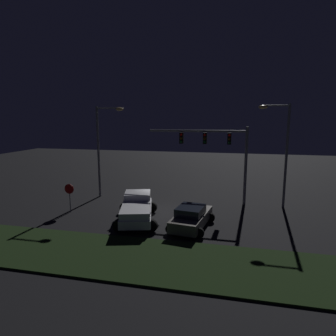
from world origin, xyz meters
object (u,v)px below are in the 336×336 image
traffic_signal_gantry (216,146)px  stop_sign (69,193)px  street_lamp_right (281,144)px  car_sedan (191,217)px  street_lamp_left (103,141)px  pickup_truck (137,207)px

traffic_signal_gantry → stop_sign: traffic_signal_gantry is taller
street_lamp_right → stop_sign: size_ratio=3.71×
car_sedan → street_lamp_left: street_lamp_left is taller
car_sedan → street_lamp_left: bearing=64.2°
pickup_truck → car_sedan: pickup_truck is taller
pickup_truck → street_lamp_right: bearing=-76.6°
car_sedan → street_lamp_right: 9.76m
stop_sign → street_lamp_left: bearing=82.0°
pickup_truck → car_sedan: 3.99m
car_sedan → street_lamp_right: street_lamp_right is taller
street_lamp_left → pickup_truck: bearing=-48.0°
stop_sign → car_sedan: bearing=-7.1°
street_lamp_right → pickup_truck: bearing=-151.3°
stop_sign → street_lamp_right: bearing=17.3°
pickup_truck → street_lamp_left: 8.47m
car_sedan → stop_sign: 9.68m
car_sedan → street_lamp_right: size_ratio=0.56×
pickup_truck → traffic_signal_gantry: (5.07, 5.79, 3.90)m
traffic_signal_gantry → street_lamp_left: bearing=-178.3°
street_lamp_left → stop_sign: 6.07m
traffic_signal_gantry → stop_sign: (-10.70, -5.15, -3.34)m
pickup_truck → stop_sign: size_ratio=2.57×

